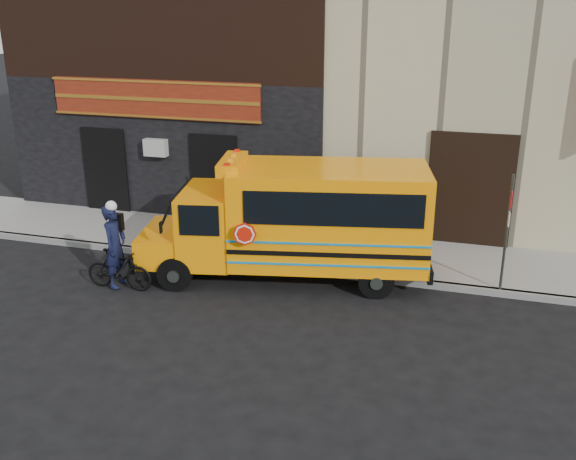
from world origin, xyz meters
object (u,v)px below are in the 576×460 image
(school_bus, at_px, (301,218))
(cyclist, at_px, (115,248))
(bicycle, at_px, (119,270))
(sign_pole, at_px, (507,230))

(school_bus, bearing_deg, cyclist, -156.21)
(school_bus, bearing_deg, bicycle, -154.60)
(school_bus, height_order, bicycle, school_bus)
(cyclist, bearing_deg, bicycle, -133.13)
(sign_pole, bearing_deg, bicycle, -165.87)
(bicycle, bearing_deg, cyclist, 47.74)
(school_bus, distance_m, sign_pole, 4.63)
(bicycle, relative_size, cyclist, 0.83)
(bicycle, distance_m, cyclist, 0.50)
(sign_pole, height_order, bicycle, sign_pole)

